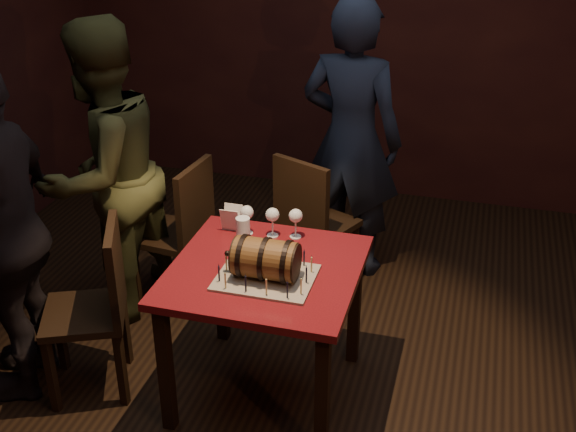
{
  "coord_description": "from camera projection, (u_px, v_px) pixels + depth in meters",
  "views": [
    {
      "loc": [
        0.76,
        -2.96,
        2.53
      ],
      "look_at": [
        -0.09,
        0.05,
        0.95
      ],
      "focal_mm": 45.0,
      "sensor_mm": 36.0,
      "label": 1
    }
  ],
  "objects": [
    {
      "name": "pint_of_ale",
      "position": [
        243.0,
        232.0,
        3.63
      ],
      "size": [
        0.07,
        0.07,
        0.15
      ],
      "color": "silver",
      "rests_on": "pub_table"
    },
    {
      "name": "chair_left_rear",
      "position": [
        182.0,
        227.0,
        4.33
      ],
      "size": [
        0.44,
        0.44,
        0.93
      ],
      "color": "black",
      "rests_on": "ground"
    },
    {
      "name": "wine_glass_left",
      "position": [
        247.0,
        214.0,
        3.71
      ],
      "size": [
        0.07,
        0.07,
        0.16
      ],
      "color": "silver",
      "rests_on": "pub_table"
    },
    {
      "name": "barrel_cake",
      "position": [
        265.0,
        259.0,
        3.32
      ],
      "size": [
        0.35,
        0.21,
        0.21
      ],
      "color": "brown",
      "rests_on": "cake_board"
    },
    {
      "name": "person_back",
      "position": [
        351.0,
        140.0,
        4.55
      ],
      "size": [
        0.72,
        0.53,
        1.81
      ],
      "primitive_type": "imported",
      "rotation": [
        0.0,
        0.0,
        2.99
      ],
      "color": "#192032",
      "rests_on": "ground"
    },
    {
      "name": "person_left_front",
      "position": [
        5.0,
        232.0,
        3.49
      ],
      "size": [
        0.65,
        1.11,
        1.78
      ],
      "primitive_type": "imported",
      "rotation": [
        0.0,
        0.0,
        -1.35
      ],
      "color": "black",
      "rests_on": "ground"
    },
    {
      "name": "chair_left_front",
      "position": [
        99.0,
        301.0,
        3.61
      ],
      "size": [
        0.53,
        0.53,
        0.93
      ],
      "color": "black",
      "rests_on": "ground"
    },
    {
      "name": "wine_glass_right",
      "position": [
        296.0,
        217.0,
        3.68
      ],
      "size": [
        0.07,
        0.07,
        0.16
      ],
      "color": "silver",
      "rests_on": "pub_table"
    },
    {
      "name": "wine_glass_mid",
      "position": [
        272.0,
        216.0,
        3.69
      ],
      "size": [
        0.07,
        0.07,
        0.16
      ],
      "color": "silver",
      "rests_on": "pub_table"
    },
    {
      "name": "room_shell",
      "position": [
        304.0,
        134.0,
        3.24
      ],
      "size": [
        5.04,
        5.04,
        2.8
      ],
      "color": "black",
      "rests_on": "ground"
    },
    {
      "name": "person_left_rear",
      "position": [
        104.0,
        175.0,
        4.1
      ],
      "size": [
        0.9,
        1.03,
        1.78
      ],
      "primitive_type": "imported",
      "rotation": [
        0.0,
        0.0,
        -1.88
      ],
      "color": "#3B3C1E",
      "rests_on": "ground"
    },
    {
      "name": "cake_board",
      "position": [
        266.0,
        278.0,
        3.37
      ],
      "size": [
        0.45,
        0.35,
        0.01
      ],
      "primitive_type": "cube",
      "color": "gray",
      "rests_on": "pub_table"
    },
    {
      "name": "birthday_candles",
      "position": [
        266.0,
        269.0,
        3.35
      ],
      "size": [
        0.4,
        0.3,
        0.09
      ],
      "color": "#E7D68A",
      "rests_on": "cake_board"
    },
    {
      "name": "menu_card",
      "position": [
        231.0,
        219.0,
        3.78
      ],
      "size": [
        0.1,
        0.05,
        0.13
      ],
      "primitive_type": null,
      "color": "white",
      "rests_on": "pub_table"
    },
    {
      "name": "pub_table",
      "position": [
        265.0,
        287.0,
        3.51
      ],
      "size": [
        0.9,
        0.9,
        0.75
      ],
      "color": "#540E14",
      "rests_on": "ground"
    },
    {
      "name": "chair_back",
      "position": [
        311.0,
        219.0,
        4.42
      ],
      "size": [
        0.53,
        0.53,
        0.93
      ],
      "color": "black",
      "rests_on": "ground"
    }
  ]
}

